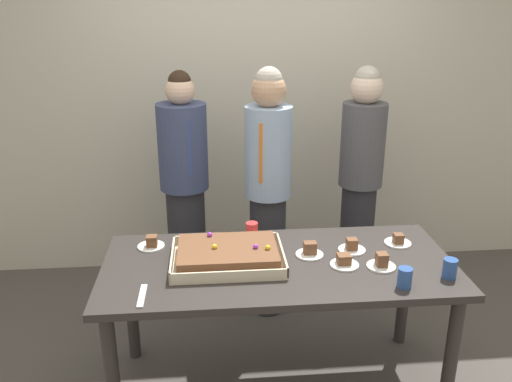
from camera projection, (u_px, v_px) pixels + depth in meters
The scene contains 16 objects.
interior_back_panel at pixel (253, 80), 4.04m from camera, with size 8.00×0.12×3.00m, color beige.
party_table at pixel (278, 278), 2.82m from camera, with size 1.85×0.83×0.78m.
sheet_cake at pixel (228, 255), 2.78m from camera, with size 0.59×0.44×0.11m.
plated_slice_near_left at pixel (398, 241), 2.99m from camera, with size 0.15×0.15×0.06m.
plated_slice_near_right at pixel (344, 262), 2.75m from camera, with size 0.15×0.15×0.06m.
plated_slice_far_left at pixel (352, 247), 2.91m from camera, with size 0.15×0.15×0.07m.
plated_slice_far_right at pixel (310, 251), 2.86m from camera, with size 0.15×0.15×0.08m.
plated_slice_center_front at pixel (381, 263), 2.73m from camera, with size 0.15×0.15×0.08m.
plated_slice_center_back at pixel (151, 244), 2.95m from camera, with size 0.15×0.15×0.07m.
drink_cup_nearest at pixel (405, 278), 2.54m from camera, with size 0.07×0.07×0.10m, color #2D5199.
drink_cup_middle at pixel (450, 268), 2.62m from camera, with size 0.07×0.07×0.10m, color #2D5199.
drink_cup_far_end at pixel (252, 231), 3.05m from camera, with size 0.07×0.07×0.10m, color red.
cake_server_utensil at pixel (142, 296), 2.47m from camera, with size 0.03×0.20×0.01m, color silver.
person_serving_front at pixel (185, 189), 3.62m from camera, with size 0.33×0.33×1.67m.
person_green_shirt_behind at pixel (360, 180), 3.70m from camera, with size 0.30×0.30×1.68m.
person_striped_tie_right at pixel (268, 189), 3.49m from camera, with size 0.30×0.30×1.70m.
Camera 1 is at (-0.34, -2.47, 2.10)m, focal length 37.19 mm.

